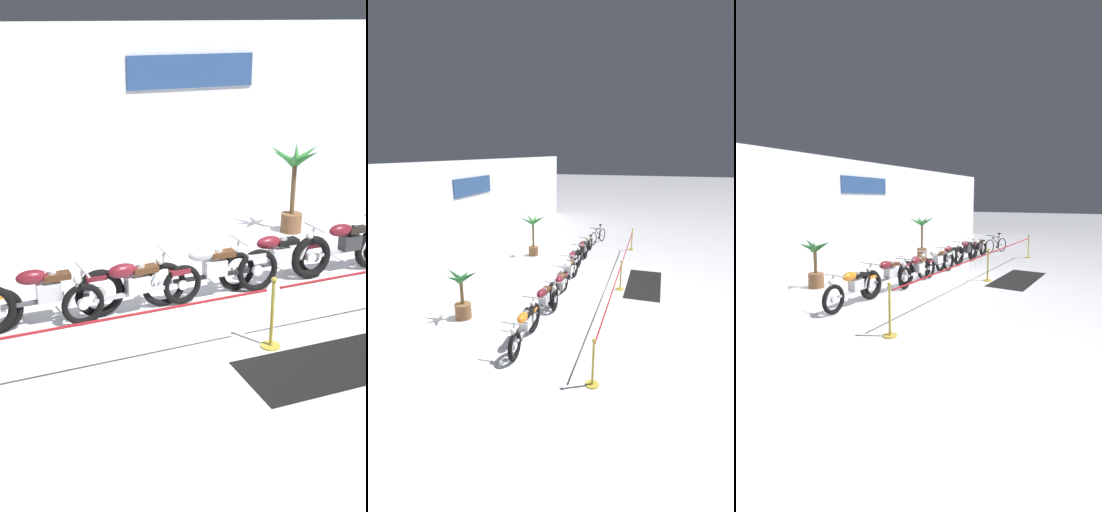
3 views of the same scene
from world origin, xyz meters
The scene contains 16 objects.
ground_plane centered at (0.00, 0.00, 0.00)m, with size 120.00×120.00×0.00m, color silver.
back_wall centered at (0.00, 5.12, 2.10)m, with size 28.00×0.29×4.20m.
motorcycle_orange_0 centered at (-4.07, 0.61, 0.46)m, with size 2.19×0.62×0.92m.
motorcycle_maroon_1 centered at (-2.66, 0.60, 0.48)m, with size 2.39×0.62×0.96m.
motorcycle_maroon_2 centered at (-1.34, 0.47, 0.46)m, with size 2.30×0.62×0.91m.
motorcycle_silver_3 centered at (0.00, 0.53, 0.48)m, with size 2.39×0.62×0.95m.
motorcycle_maroon_4 centered at (1.31, 0.69, 0.46)m, with size 2.24×0.62×0.91m.
motorcycle_maroon_5 centered at (2.71, 0.62, 0.47)m, with size 2.31×0.62×0.97m.
motorcycle_cream_6 centered at (3.94, 0.61, 0.46)m, with size 2.17×0.62×0.95m.
bicycle centered at (6.03, 0.48, 0.37)m, with size 1.64×0.63×0.94m.
potted_palm_left_of_row centered at (-3.35, 2.75, 0.66)m, with size 0.90×0.98×1.50m.
potted_palm_right_of_row centered at (3.01, 2.92, 0.98)m, with size 1.13×1.12×1.90m.
stanchion_far_left centered at (-1.39, -1.27, 0.74)m, with size 10.46×0.28×1.05m.
stanchion_mid_left centered at (0.07, -1.27, 0.36)m, with size 0.28×0.28×1.05m.
stanchion_mid_right centered at (5.23, -1.27, 0.36)m, with size 0.28×0.28×1.05m.
floor_banner centered at (0.79, -2.04, 0.00)m, with size 2.94×1.16×0.01m, color black.
Camera 3 is at (-10.16, -4.94, 2.55)m, focal length 24.00 mm.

